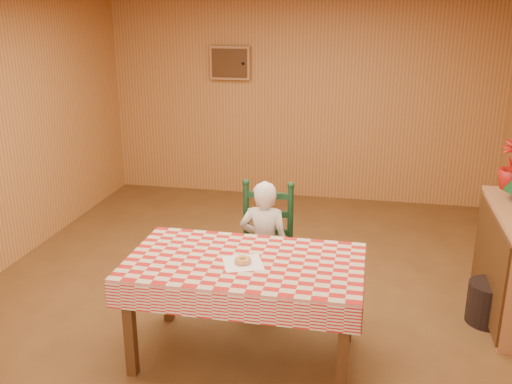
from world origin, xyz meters
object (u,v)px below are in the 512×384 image
Objects in this scene: seated_child at (264,246)px; storage_bin at (489,303)px; ladder_chair at (265,250)px; dining_table at (245,271)px.

storage_bin is at bearing -176.06° from seated_child.
dining_table is at bearing -90.00° from ladder_chair.
dining_table is 0.81m from ladder_chair.
storage_bin is (1.82, 0.86, -0.52)m from dining_table.
dining_table is 1.53× the size of ladder_chair.
ladder_chair reaches higher than dining_table.
dining_table is at bearing 90.00° from seated_child.
seated_child is 1.87m from storage_bin.
dining_table is 4.84× the size of storage_bin.
seated_child is (-0.00, -0.06, 0.06)m from ladder_chair.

